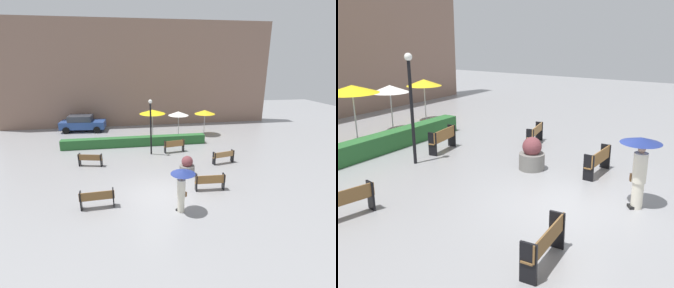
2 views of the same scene
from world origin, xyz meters
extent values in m
plane|color=gray|center=(0.00, 0.00, 0.00)|extent=(60.00, 60.00, 0.00)
cube|color=brown|center=(-3.08, -0.75, 0.47)|extent=(1.62, 0.36, 0.04)
cube|color=brown|center=(-3.07, -0.90, 0.69)|extent=(1.61, 0.13, 0.40)
cube|color=black|center=(-3.82, -0.81, 0.45)|extent=(0.08, 0.37, 0.89)
cube|color=black|center=(-2.33, -0.73, 0.45)|extent=(0.08, 0.37, 0.89)
cube|color=brown|center=(-3.95, 4.63, 0.44)|extent=(1.59, 0.57, 0.04)
cube|color=brown|center=(-3.98, 4.50, 0.65)|extent=(1.55, 0.39, 0.37)
cube|color=black|center=(-3.25, 4.45, 0.42)|extent=(0.13, 0.33, 0.83)
cube|color=#9E7242|center=(4.83, 3.63, 0.48)|extent=(1.57, 0.54, 0.04)
cube|color=#9E7242|center=(4.85, 3.50, 0.68)|extent=(1.53, 0.35, 0.36)
cube|color=black|center=(4.13, 3.47, 0.43)|extent=(0.12, 0.33, 0.86)
cube|color=black|center=(5.53, 3.76, 0.43)|extent=(0.12, 0.33, 0.86)
cube|color=olive|center=(1.99, 6.43, 0.48)|extent=(1.59, 0.49, 0.04)
cube|color=olive|center=(2.01, 6.28, 0.72)|extent=(1.56, 0.27, 0.45)
cube|color=black|center=(1.27, 6.30, 0.47)|extent=(0.11, 0.36, 0.95)
cube|color=black|center=(2.71, 6.51, 0.47)|extent=(0.11, 0.36, 0.95)
cube|color=olive|center=(2.72, 0.09, 0.43)|extent=(1.62, 0.34, 0.04)
cube|color=olive|center=(2.71, -0.05, 0.68)|extent=(1.61, 0.12, 0.44)
cube|color=black|center=(1.97, 0.11, 0.45)|extent=(0.08, 0.36, 0.90)
cube|color=black|center=(3.46, 0.04, 0.45)|extent=(0.08, 0.36, 0.90)
cylinder|color=silver|center=(0.74, -1.76, 0.39)|extent=(0.32, 0.32, 0.77)
cube|color=black|center=(0.70, -1.71, 0.04)|extent=(0.40, 0.41, 0.08)
cylinder|color=silver|center=(0.74, -1.76, 1.19)|extent=(0.38, 0.38, 0.84)
sphere|color=tan|center=(0.74, -1.76, 1.72)|extent=(0.21, 0.21, 0.21)
cube|color=brown|center=(0.91, -1.61, 0.82)|extent=(0.24, 0.29, 0.22)
cylinder|color=black|center=(0.82, -1.70, 1.49)|extent=(0.02, 0.02, 0.90)
cone|color=navy|center=(0.82, -1.70, 1.94)|extent=(1.12, 1.12, 0.16)
cylinder|color=slate|center=(1.99, 2.23, 0.29)|extent=(0.92, 0.92, 0.59)
sphere|color=brown|center=(1.99, 2.23, 0.84)|extent=(0.69, 0.69, 0.69)
cylinder|color=black|center=(0.23, 6.23, 1.89)|extent=(0.12, 0.12, 3.79)
sphere|color=white|center=(0.23, 6.23, 3.91)|extent=(0.28, 0.28, 0.28)
cylinder|color=silver|center=(0.81, 10.28, 1.20)|extent=(0.06, 0.06, 2.41)
cone|color=yellow|center=(0.81, 10.28, 2.41)|extent=(2.25, 2.25, 0.35)
cylinder|color=silver|center=(3.20, 10.68, 1.05)|extent=(0.06, 0.06, 2.10)
cone|color=white|center=(3.20, 10.68, 2.10)|extent=(1.83, 1.83, 0.35)
cylinder|color=silver|center=(5.69, 10.82, 1.06)|extent=(0.06, 0.06, 2.12)
cone|color=yellow|center=(5.69, 10.82, 2.12)|extent=(1.88, 1.88, 0.35)
cube|color=#28602D|center=(-0.85, 8.40, 0.37)|extent=(11.50, 0.70, 0.75)
camera|label=1|loc=(-1.65, -12.25, 6.72)|focal=28.32mm
camera|label=2|loc=(-9.54, -3.86, 4.75)|focal=41.08mm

